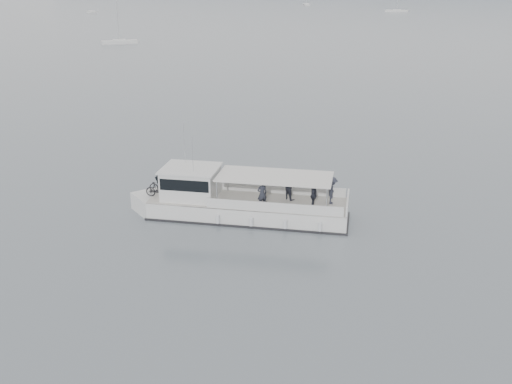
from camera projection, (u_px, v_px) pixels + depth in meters
The scene contains 3 objects.
ground at pixel (351, 229), 30.10m from camera, with size 1400.00×1400.00×0.00m, color #50585E.
tour_boat at pixel (229, 202), 31.46m from camera, with size 11.95×7.13×5.19m.
moored_fleet at pixel (497, 14), 205.75m from camera, with size 436.63×343.98×10.25m.
Camera 1 is at (11.25, -25.58, 12.42)m, focal length 40.00 mm.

